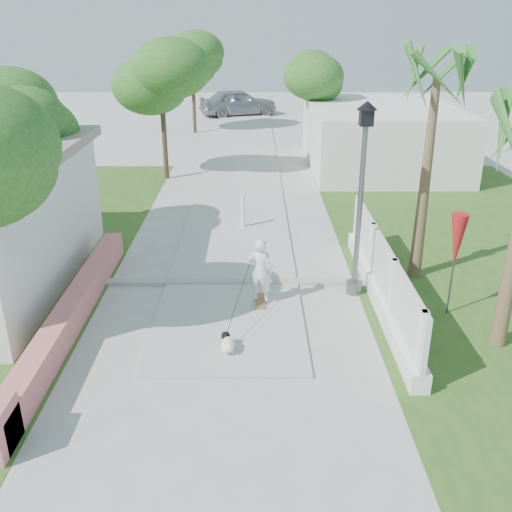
{
  "coord_description": "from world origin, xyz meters",
  "views": [
    {
      "loc": [
        0.54,
        -6.61,
        6.03
      ],
      "look_at": [
        0.58,
        5.15,
        1.1
      ],
      "focal_mm": 40.0,
      "sensor_mm": 36.0,
      "label": 1
    }
  ],
  "objects_px": {
    "bollard": "(243,210)",
    "parked_car": "(238,102)",
    "street_lamp": "(361,194)",
    "skateboarder": "(247,288)",
    "dog": "(227,343)",
    "patio_umbrella": "(457,242)"
  },
  "relations": [
    {
      "from": "street_lamp",
      "to": "parked_car",
      "type": "height_order",
      "value": "street_lamp"
    },
    {
      "from": "skateboarder",
      "to": "dog",
      "type": "bearing_deg",
      "value": 92.66
    },
    {
      "from": "patio_umbrella",
      "to": "dog",
      "type": "distance_m",
      "value": 5.25
    },
    {
      "from": "street_lamp",
      "to": "bollard",
      "type": "distance_m",
      "value": 5.56
    },
    {
      "from": "street_lamp",
      "to": "skateboarder",
      "type": "distance_m",
      "value": 3.26
    },
    {
      "from": "street_lamp",
      "to": "skateboarder",
      "type": "relative_size",
      "value": 1.93
    },
    {
      "from": "patio_umbrella",
      "to": "skateboarder",
      "type": "xyz_separation_m",
      "value": [
        -4.41,
        -0.19,
        -0.97
      ]
    },
    {
      "from": "bollard",
      "to": "parked_car",
      "type": "xyz_separation_m",
      "value": [
        -0.68,
        22.09,
        0.28
      ]
    },
    {
      "from": "dog",
      "to": "parked_car",
      "type": "bearing_deg",
      "value": 76.28
    },
    {
      "from": "street_lamp",
      "to": "parked_car",
      "type": "relative_size",
      "value": 0.88
    },
    {
      "from": "patio_umbrella",
      "to": "parked_car",
      "type": "bearing_deg",
      "value": 100.84
    },
    {
      "from": "bollard",
      "to": "skateboarder",
      "type": "height_order",
      "value": "skateboarder"
    },
    {
      "from": "bollard",
      "to": "patio_umbrella",
      "type": "distance_m",
      "value": 7.25
    },
    {
      "from": "patio_umbrella",
      "to": "parked_car",
      "type": "relative_size",
      "value": 0.45
    },
    {
      "from": "parked_car",
      "to": "street_lamp",
      "type": "bearing_deg",
      "value": 169.14
    },
    {
      "from": "bollard",
      "to": "skateboarder",
      "type": "xyz_separation_m",
      "value": [
        0.19,
        -5.69,
        0.13
      ]
    },
    {
      "from": "patio_umbrella",
      "to": "parked_car",
      "type": "xyz_separation_m",
      "value": [
        -5.28,
        27.59,
        -0.82
      ]
    },
    {
      "from": "skateboarder",
      "to": "dog",
      "type": "distance_m",
      "value": 1.56
    },
    {
      "from": "bollard",
      "to": "patio_umbrella",
      "type": "bearing_deg",
      "value": -50.09
    },
    {
      "from": "bollard",
      "to": "street_lamp",
      "type": "bearing_deg",
      "value": -59.04
    },
    {
      "from": "street_lamp",
      "to": "parked_car",
      "type": "xyz_separation_m",
      "value": [
        -3.38,
        26.59,
        -1.56
      ]
    },
    {
      "from": "bollard",
      "to": "parked_car",
      "type": "bearing_deg",
      "value": 91.77
    }
  ]
}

